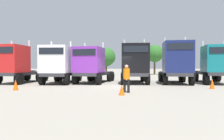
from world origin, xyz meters
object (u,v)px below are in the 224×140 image
object	(u,v)px
semi_truck_teal	(215,64)
traffic_cone_far	(122,90)
semi_truck_purple	(91,65)
semi_truck_black	(134,64)
traffic_cone_near	(16,85)
semi_truck_white	(59,65)
semi_truck_navy	(176,62)
visitor_in_hivis	(127,76)
semi_truck_red	(16,64)
traffic_cone_mid	(212,84)

from	to	relation	value
semi_truck_teal	traffic_cone_far	distance (m)	11.55
semi_truck_purple	traffic_cone_far	bearing A→B (deg)	32.99
semi_truck_black	traffic_cone_near	world-z (taller)	semi_truck_black
semi_truck_white	semi_truck_black	world-z (taller)	semi_truck_black
semi_truck_purple	traffic_cone_near	world-z (taller)	semi_truck_purple
semi_truck_navy	visitor_in_hivis	distance (m)	7.65
semi_truck_purple	visitor_in_hivis	size ratio (longest dim) A/B	3.70
semi_truck_white	traffic_cone_far	world-z (taller)	semi_truck_white
semi_truck_teal	visitor_in_hivis	bearing A→B (deg)	-44.02
semi_truck_red	semi_truck_white	distance (m)	4.20
semi_truck_purple	semi_truck_black	world-z (taller)	semi_truck_black
semi_truck_red	semi_truck_teal	world-z (taller)	semi_truck_red
semi_truck_purple	semi_truck_navy	xyz separation A→B (m)	(7.91, -0.54, 0.24)
semi_truck_purple	traffic_cone_mid	distance (m)	10.35
visitor_in_hivis	traffic_cone_near	distance (m)	7.66
semi_truck_navy	semi_truck_teal	size ratio (longest dim) A/B	0.89
semi_truck_navy	traffic_cone_mid	bearing A→B (deg)	29.70
semi_truck_teal	semi_truck_white	bearing A→B (deg)	-78.16
semi_truck_black	visitor_in_hivis	bearing A→B (deg)	-7.95
traffic_cone_mid	semi_truck_purple	bearing A→B (deg)	155.89
semi_truck_white	visitor_in_hivis	distance (m)	8.41
semi_truck_red	semi_truck_black	size ratio (longest dim) A/B	0.98
semi_truck_purple	traffic_cone_near	xyz separation A→B (m)	(-4.61, -5.19, -1.41)
semi_truck_teal	traffic_cone_near	bearing A→B (deg)	-61.84
semi_truck_black	semi_truck_navy	distance (m)	3.84
traffic_cone_far	semi_truck_purple	bearing A→B (deg)	109.59
semi_truck_red	traffic_cone_mid	world-z (taller)	semi_truck_red
semi_truck_navy	semi_truck_white	bearing A→B (deg)	-82.72
semi_truck_purple	semi_truck_black	distance (m)	4.09
semi_truck_white	semi_truck_purple	size ratio (longest dim) A/B	0.96
semi_truck_black	traffic_cone_mid	world-z (taller)	semi_truck_black
semi_truck_navy	traffic_cone_near	bearing A→B (deg)	-61.65
semi_truck_black	traffic_cone_mid	distance (m)	6.76
traffic_cone_mid	traffic_cone_near	bearing A→B (deg)	-175.91
semi_truck_navy	traffic_cone_mid	world-z (taller)	semi_truck_navy
semi_truck_red	semi_truck_teal	bearing A→B (deg)	98.67
semi_truck_white	traffic_cone_near	xyz separation A→B (m)	(-1.59, -4.78, -1.44)
semi_truck_purple	visitor_in_hivis	xyz separation A→B (m)	(2.95, -6.27, -0.76)
semi_truck_purple	semi_truck_teal	distance (m)	11.63
semi_truck_black	traffic_cone_far	xyz separation A→B (m)	(-1.48, -7.09, -1.57)
semi_truck_red	traffic_cone_near	world-z (taller)	semi_truck_red
traffic_cone_mid	semi_truck_teal	bearing A→B (deg)	59.96
visitor_in_hivis	semi_truck_black	bearing A→B (deg)	-159.97
visitor_in_hivis	semi_truck_teal	bearing A→B (deg)	155.40
traffic_cone_near	traffic_cone_mid	bearing A→B (deg)	4.09
semi_truck_black	semi_truck_teal	distance (m)	7.54
semi_truck_white	semi_truck_purple	xyz separation A→B (m)	(3.02, 0.41, -0.03)
traffic_cone_mid	traffic_cone_far	xyz separation A→B (m)	(-6.75, -3.13, -0.06)
semi_truck_white	traffic_cone_mid	size ratio (longest dim) A/B	8.60
semi_truck_purple	visitor_in_hivis	world-z (taller)	semi_truck_purple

